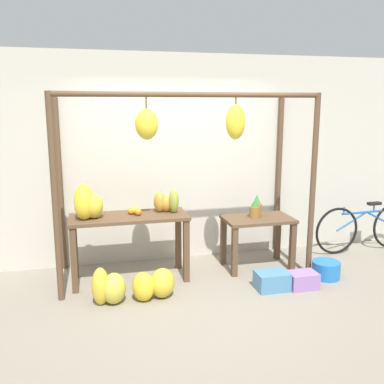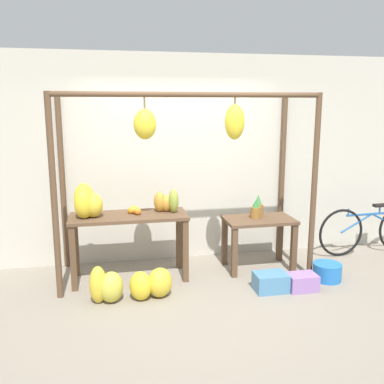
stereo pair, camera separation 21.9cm
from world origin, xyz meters
name	(u,v)px [view 1 (the left image)]	position (x,y,z in m)	size (l,w,h in m)	color
ground_plane	(202,300)	(0.00, 0.00, 0.00)	(20.00, 20.00, 0.00)	gray
shop_wall_back	(175,159)	(0.00, 1.45, 1.40)	(8.00, 0.08, 2.80)	beige
stall_awning	(188,152)	(-0.01, 0.63, 1.58)	(3.10, 1.11, 2.27)	brown
display_table_main	(129,228)	(-0.71, 0.78, 0.67)	(1.42, 0.56, 0.82)	brown
display_table_side	(258,229)	(0.97, 0.79, 0.53)	(0.89, 0.55, 0.68)	brown
banana_pile_on_table	(87,204)	(-1.19, 0.75, 1.00)	(0.41, 0.38, 0.41)	gold
orange_pile	(135,211)	(-0.62, 0.83, 0.86)	(0.16, 0.18, 0.10)	orange
pineapple_cluster	(256,208)	(0.96, 0.84, 0.80)	(0.19, 0.20, 0.30)	olive
banana_pile_ground_left	(109,288)	(-1.01, 0.17, 0.19)	(0.45, 0.38, 0.42)	gold
banana_pile_ground_right	(155,284)	(-0.50, 0.17, 0.17)	(0.59, 0.41, 0.34)	gold
fruit_crate_white	(272,281)	(0.87, 0.08, 0.11)	(0.38, 0.27, 0.21)	#4C84B2
blue_bucket	(326,270)	(1.67, 0.24, 0.11)	(0.35, 0.35, 0.21)	blue
parked_bicycle	(365,227)	(2.77, 1.02, 0.36)	(1.66, 0.11, 0.73)	black
papaya_pile	(166,202)	(-0.24, 0.84, 0.94)	(0.33, 0.26, 0.30)	gold
fruit_crate_purple	(302,280)	(1.24, 0.04, 0.10)	(0.34, 0.24, 0.19)	#9970B7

